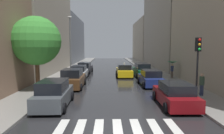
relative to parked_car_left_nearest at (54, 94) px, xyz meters
The scene contains 21 objects.
ground_plane 19.95m from the parked_car_left_nearest, 78.58° to the left, with size 28.00×72.00×0.04m, color #232326.
sidewalk_left 19.72m from the parked_car_left_nearest, 97.45° to the left, with size 3.00×72.00×0.15m, color gray.
sidewalk_right 22.17m from the parked_car_left_nearest, 61.87° to the left, with size 3.00×72.00×0.15m, color gray.
crosswalk_stripes 5.29m from the parked_car_left_nearest, 41.01° to the right, with size 5.85×2.20×0.01m.
building_left_mid 20.23m from the parked_car_left_nearest, 111.34° to the left, with size 6.00×19.62×13.19m, color #9E9384.
building_left_far 40.27m from the parked_car_left_nearest, 100.16° to the left, with size 6.00×21.14×11.26m, color slate.
building_right_mid 29.86m from the parked_car_left_nearest, 59.06° to the left, with size 6.00×20.56×15.27m, color #9E9384.
building_right_far 49.03m from the parked_car_left_nearest, 72.16° to the left, with size 6.00×20.91×11.50m, color #B2A38C.
parked_car_left_nearest is the anchor object (origin of this frame).
parked_car_left_second 6.05m from the parked_car_left_nearest, 88.81° to the left, with size 2.12×4.44×1.80m.
parked_car_left_third 11.35m from the parked_car_left_nearest, 90.23° to the left, with size 2.00×4.46×1.63m.
parked_car_left_fourth 16.76m from the parked_car_left_nearest, 90.01° to the left, with size 2.17×4.73×1.59m.
parked_car_right_nearest 7.85m from the parked_car_left_nearest, ahead, with size 2.18×4.49×1.56m.
parked_car_right_second 10.27m from the parked_car_left_nearest, 41.62° to the left, with size 2.11×4.23×1.60m.
parked_car_right_third 15.29m from the parked_car_left_nearest, 58.93° to the left, with size 2.15×4.80×1.75m.
taxi_midroad 14.14m from the parked_car_left_nearest, 66.88° to the left, with size 2.09×4.49×1.81m.
pedestrian_foreground 10.86m from the parked_car_left_nearest, 11.74° to the left, with size 0.36×0.36×1.72m.
pedestrian_near_tree 15.61m from the parked_car_left_nearest, 44.40° to the left, with size 1.17×1.17×1.96m.
street_tree_left 6.42m from the parked_car_left_nearest, 119.80° to the left, with size 4.19×4.19×6.32m.
traffic_light_right_corner 9.72m from the parked_car_left_nearest, ahead, with size 0.30×0.42×4.30m.
lamp_post_left 14.79m from the parked_car_left_nearest, 96.44° to the left, with size 0.60×0.28×7.77m.
Camera 1 is at (-0.43, -8.10, 3.83)m, focal length 31.81 mm.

